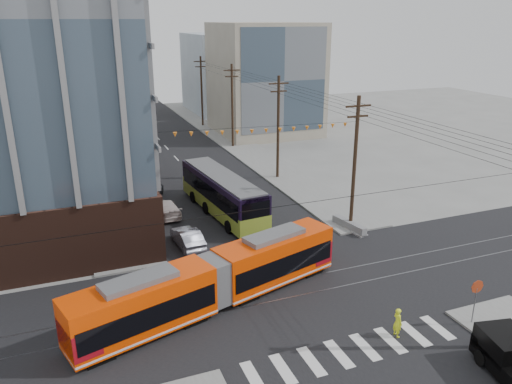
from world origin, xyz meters
The scene contains 14 objects.
ground centered at (0.00, 0.00, 0.00)m, with size 160.00×160.00×0.00m, color slate.
bg_bldg_nw_near centered at (-17.00, 52.00, 9.00)m, with size 18.00×16.00×18.00m, color #8C99A5.
bg_bldg_ne_near centered at (16.00, 48.00, 8.00)m, with size 14.00×14.00×16.00m, color gray.
bg_bldg_nw_far centered at (-14.00, 72.00, 10.00)m, with size 16.00×18.00×20.00m, color gray.
bg_bldg_ne_far centered at (18.00, 68.00, 7.00)m, with size 16.00×16.00×14.00m, color #8C99A5.
utility_pole_far centered at (8.50, 56.00, 5.50)m, with size 0.30×0.30×11.00m, color black.
streetcar centered at (-5.48, 3.80, 1.71)m, with size 17.74×2.49×3.42m, color #EB3901, non-canonical shape.
city_bus centered at (-0.27, 18.28, 1.84)m, with size 2.81×12.98×3.68m, color black, non-canonical shape.
parked_car_silver centered at (-4.93, 12.56, 0.74)m, with size 1.56×4.47×1.47m, color #9294A4.
parked_car_white centered at (-5.17, 19.53, 0.69)m, with size 1.93×4.75×1.38m, color beige.
parked_car_grey centered at (-5.90, 24.41, 0.73)m, with size 2.43×5.27×1.46m, color #45484F.
pedestrian centered at (2.95, -2.77, 0.86)m, with size 0.63×0.41×1.72m, color #ECFF21.
stop_sign centered at (7.62, -3.43, 1.33)m, with size 0.81×0.81×2.66m, color #AB3212, non-canonical shape.
jersey_barrier centered at (8.30, 10.87, 0.36)m, with size 0.82×3.64×0.73m, color slate.
Camera 1 is at (-12.78, -21.63, 16.53)m, focal length 35.00 mm.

